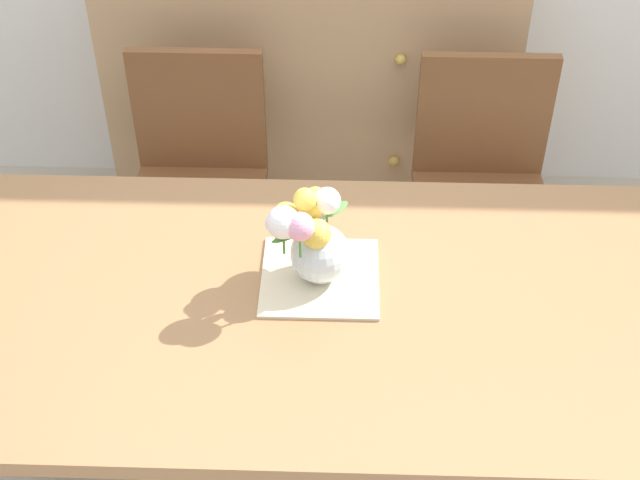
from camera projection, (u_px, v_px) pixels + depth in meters
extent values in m
cube|color=#9E7047|center=(336.00, 307.00, 2.07)|extent=(1.86, 0.94, 0.04)
cylinder|color=#9E7047|center=(50.00, 299.00, 2.63)|extent=(0.07, 0.07, 0.71)
cylinder|color=#9E7047|center=(627.00, 312.00, 2.59)|extent=(0.07, 0.07, 0.71)
cube|color=brown|center=(197.00, 204.00, 2.81)|extent=(0.42, 0.42, 0.04)
cylinder|color=brown|center=(252.00, 299.00, 2.83)|extent=(0.04, 0.04, 0.44)
cylinder|color=brown|center=(140.00, 296.00, 2.84)|extent=(0.04, 0.04, 0.44)
cylinder|color=brown|center=(261.00, 227.00, 3.10)|extent=(0.04, 0.04, 0.44)
cylinder|color=brown|center=(159.00, 225.00, 3.11)|extent=(0.04, 0.04, 0.44)
cube|color=brown|center=(199.00, 110.00, 2.81)|extent=(0.42, 0.04, 0.42)
cube|color=brown|center=(482.00, 210.00, 2.79)|extent=(0.42, 0.42, 0.04)
cylinder|color=brown|center=(536.00, 305.00, 2.80)|extent=(0.04, 0.04, 0.44)
cylinder|color=brown|center=(422.00, 303.00, 2.81)|extent=(0.04, 0.04, 0.44)
cylinder|color=brown|center=(520.00, 232.00, 3.08)|extent=(0.04, 0.04, 0.44)
cylinder|color=brown|center=(416.00, 230.00, 3.09)|extent=(0.04, 0.04, 0.44)
cube|color=brown|center=(484.00, 115.00, 2.79)|extent=(0.42, 0.04, 0.42)
cube|color=tan|center=(311.00, 96.00, 3.24)|extent=(1.40, 0.44, 1.00)
sphere|color=#B7933D|center=(216.00, 57.00, 2.88)|extent=(0.04, 0.04, 0.04)
sphere|color=#B7933D|center=(401.00, 60.00, 2.87)|extent=(0.04, 0.04, 0.04)
sphere|color=#B7933D|center=(224.00, 158.00, 3.14)|extent=(0.04, 0.04, 0.04)
sphere|color=#B7933D|center=(394.00, 162.00, 3.13)|extent=(0.04, 0.04, 0.04)
cube|color=beige|center=(320.00, 277.00, 2.11)|extent=(0.28, 0.28, 0.01)
sphere|color=silver|center=(320.00, 254.00, 2.06)|extent=(0.14, 0.14, 0.14)
sphere|color=#EFD14C|center=(305.00, 199.00, 1.98)|extent=(0.05, 0.05, 0.05)
cylinder|color=#478438|center=(305.00, 216.00, 2.02)|extent=(0.01, 0.01, 0.10)
sphere|color=#EFD14C|center=(315.00, 197.00, 2.04)|extent=(0.05, 0.05, 0.05)
cylinder|color=#478438|center=(315.00, 208.00, 2.06)|extent=(0.01, 0.01, 0.06)
sphere|color=#EA9EBC|center=(300.00, 227.00, 1.93)|extent=(0.07, 0.07, 0.07)
cylinder|color=#478438|center=(300.00, 242.00, 1.95)|extent=(0.01, 0.01, 0.09)
sphere|color=#EFD14C|center=(316.00, 234.00, 2.00)|extent=(0.07, 0.07, 0.07)
cylinder|color=#478438|center=(316.00, 239.00, 2.01)|extent=(0.01, 0.01, 0.03)
sphere|color=#EFD14C|center=(286.00, 215.00, 2.03)|extent=(0.06, 0.06, 0.06)
cylinder|color=#478438|center=(286.00, 223.00, 2.04)|extent=(0.01, 0.01, 0.04)
sphere|color=white|center=(283.00, 222.00, 1.93)|extent=(0.07, 0.07, 0.07)
cylinder|color=#478438|center=(284.00, 238.00, 1.96)|extent=(0.01, 0.01, 0.09)
sphere|color=white|center=(327.00, 201.00, 2.01)|extent=(0.06, 0.06, 0.06)
cylinder|color=#478438|center=(327.00, 214.00, 2.04)|extent=(0.01, 0.01, 0.08)
sphere|color=#EFD14C|center=(312.00, 207.00, 2.02)|extent=(0.06, 0.06, 0.06)
cylinder|color=#478438|center=(312.00, 217.00, 2.04)|extent=(0.01, 0.01, 0.06)
sphere|color=white|center=(275.00, 223.00, 2.00)|extent=(0.05, 0.05, 0.05)
cylinder|color=#478438|center=(276.00, 231.00, 2.02)|extent=(0.01, 0.01, 0.04)
sphere|color=white|center=(314.00, 208.00, 2.07)|extent=(0.07, 0.07, 0.07)
cylinder|color=#478438|center=(314.00, 213.00, 2.08)|extent=(0.01, 0.01, 0.03)
ellipsoid|color=#478438|center=(338.00, 209.00, 2.04)|extent=(0.06, 0.07, 0.01)
ellipsoid|color=#478438|center=(285.00, 238.00, 1.97)|extent=(0.07, 0.06, 0.01)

